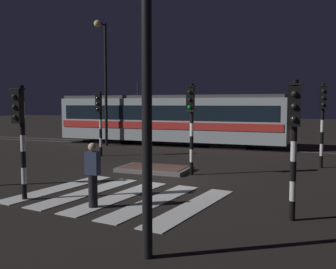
% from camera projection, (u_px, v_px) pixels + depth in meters
% --- Properties ---
extents(ground_plane, '(120.00, 120.00, 0.00)m').
position_uv_depth(ground_plane, '(157.00, 179.00, 13.93)').
color(ground_plane, black).
extents(rail_near, '(80.00, 0.12, 0.03)m').
position_uv_depth(rail_near, '(223.00, 149.00, 23.31)').
color(rail_near, '#59595E').
rests_on(rail_near, ground).
extents(rail_far, '(80.00, 0.12, 0.03)m').
position_uv_depth(rail_far, '(228.00, 146.00, 24.64)').
color(rail_far, '#59595E').
rests_on(rail_far, ground).
extents(crosswalk_zebra, '(5.93, 5.09, 0.02)m').
position_uv_depth(crosswalk_zebra, '(119.00, 197.00, 11.31)').
color(crosswalk_zebra, silver).
rests_on(crosswalk_zebra, ground).
extents(traffic_island, '(2.81, 1.77, 0.18)m').
position_uv_depth(traffic_island, '(155.00, 169.00, 15.63)').
color(traffic_island, slate).
rests_on(traffic_island, ground).
extents(traffic_light_corner_far_left, '(0.36, 0.42, 3.32)m').
position_uv_depth(traffic_light_corner_far_left, '(100.00, 114.00, 19.84)').
color(traffic_light_corner_far_left, black).
rests_on(traffic_light_corner_far_left, ground).
extents(traffic_light_median_centre, '(0.36, 0.42, 3.47)m').
position_uv_depth(traffic_light_median_centre, '(191.00, 115.00, 14.53)').
color(traffic_light_median_centre, black).
rests_on(traffic_light_median_centre, ground).
extents(traffic_light_kerb_mid_left, '(0.36, 0.42, 3.23)m').
position_uv_depth(traffic_light_kerb_mid_left, '(20.00, 125.00, 10.72)').
color(traffic_light_kerb_mid_left, black).
rests_on(traffic_light_kerb_mid_left, ground).
extents(traffic_light_corner_near_right, '(0.36, 0.42, 3.26)m').
position_uv_depth(traffic_light_corner_near_right, '(294.00, 129.00, 8.78)').
color(traffic_light_corner_near_right, black).
rests_on(traffic_light_corner_near_right, ground).
extents(traffic_light_corner_far_right, '(0.36, 0.42, 3.56)m').
position_uv_depth(traffic_light_corner_far_right, '(323.00, 112.00, 16.18)').
color(traffic_light_corner_far_right, black).
rests_on(traffic_light_corner_far_right, ground).
extents(street_lamp_trackside_left, '(0.44, 1.21, 7.79)m').
position_uv_depth(street_lamp_trackside_left, '(104.00, 69.00, 24.39)').
color(street_lamp_trackside_left, black).
rests_on(street_lamp_trackside_left, ground).
extents(street_lamp_near_kerb, '(0.44, 1.21, 6.79)m').
position_uv_depth(street_lamp_near_kerb, '(140.00, 4.00, 6.27)').
color(street_lamp_near_kerb, black).
rests_on(street_lamp_near_kerb, ground).
extents(tram, '(15.13, 2.58, 4.15)m').
position_uv_depth(tram, '(169.00, 118.00, 25.22)').
color(tram, '#B2BCC1').
rests_on(tram, ground).
extents(pedestrian_waiting_at_kerb, '(0.36, 0.24, 1.71)m').
position_uv_depth(pedestrian_waiting_at_kerb, '(93.00, 175.00, 10.07)').
color(pedestrian_waiting_at_kerb, black).
rests_on(pedestrian_waiting_at_kerb, ground).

